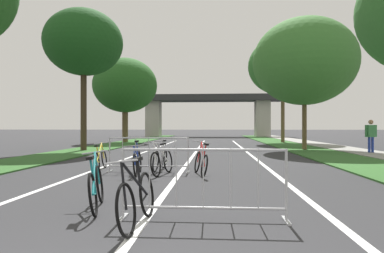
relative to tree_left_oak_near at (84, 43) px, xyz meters
The scene contains 21 objects.
grass_verge_left 8.03m from the tree_left_oak_near, 90.01° to the left, with size 2.68×53.48×0.05m, color #2D5B26.
grass_verge_right 15.02m from the tree_left_oak_near, 22.58° to the left, with size 2.68×53.48×0.05m, color #2D5B26.
sidewalk_path_right 17.08m from the tree_left_oak_near, 19.29° to the left, with size 2.09×53.48×0.08m, color gray.
lane_stripe_center 8.86m from the tree_left_oak_near, 10.11° to the right, with size 0.14×30.94×0.01m, color silver.
lane_stripe_right_lane 11.00m from the tree_left_oak_near, ahead, with size 0.14×30.94×0.01m, color silver.
lane_stripe_left_lane 7.15m from the tree_left_oak_near, 17.47° to the right, with size 0.14×30.94×0.01m, color silver.
overpass_bridge 28.38m from the tree_left_oak_near, 77.05° to the left, with size 21.77×4.08×5.68m.
tree_left_oak_near is the anchor object (origin of this frame).
tree_left_maple_mid 10.04m from the tree_left_oak_near, 91.92° to the left, with size 5.48×5.48×7.26m.
tree_right_oak_mid 12.69m from the tree_left_oak_near, ahead, with size 5.95×5.95×7.68m.
tree_right_cypress_far 16.70m from the tree_left_oak_near, 38.34° to the left, with size 5.81×5.81×8.97m.
crowd_barrier_nearest 16.27m from the tree_left_oak_near, 61.91° to the right, with size 2.45×0.44×1.05m.
crowd_barrier_second 11.43m from the tree_left_oak_near, 57.43° to the right, with size 2.45×0.46×1.05m.
bicycle_yellow_0 10.51m from the tree_left_oak_near, 64.87° to the right, with size 0.51×1.60×0.87m.
bicycle_black_1 16.23m from the tree_left_oak_near, 65.52° to the right, with size 0.44×1.66×0.97m.
bicycle_red_2 12.70m from the tree_left_oak_near, 52.02° to the right, with size 0.53×1.63×0.97m.
bicycle_blue_3 11.75m from the tree_left_oak_near, 59.94° to the right, with size 0.55×1.71×0.97m.
bicycle_white_4 12.10m from the tree_left_oak_near, 56.69° to the right, with size 0.67×1.63×1.01m.
bicycle_teal_5 15.16m from the tree_left_oak_near, 67.37° to the right, with size 0.66×1.64×0.96m.
bicycle_silver_6 11.29m from the tree_left_oak_near, 54.51° to the right, with size 0.44×1.67×0.95m.
pedestrian_pushing_bike 16.02m from the tree_left_oak_near, ahead, with size 0.61×0.39×1.72m.
Camera 1 is at (1.02, -1.79, 1.37)m, focal length 31.40 mm.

